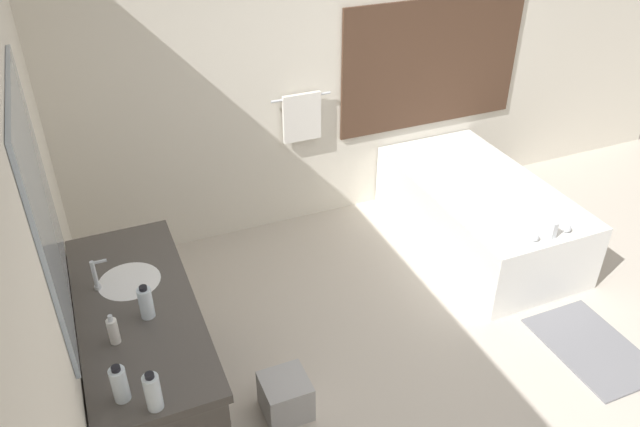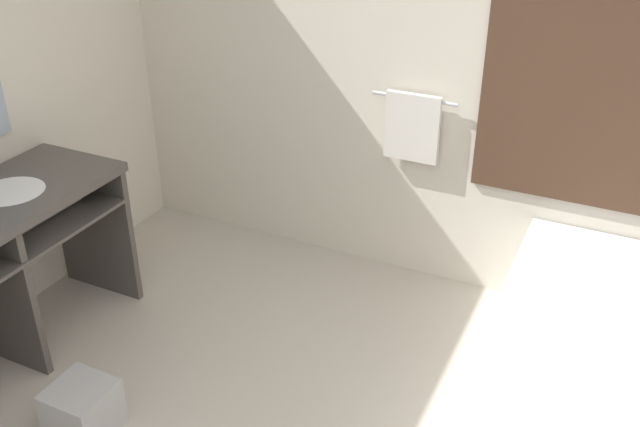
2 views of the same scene
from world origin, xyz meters
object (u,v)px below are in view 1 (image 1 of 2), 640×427
water_bottle_1 (153,392)px  waste_bin (286,396)px  water_bottle_3 (146,302)px  soap_dispenser (113,331)px  bathtub (479,210)px  water_bottle_2 (120,384)px

water_bottle_1 → waste_bin: size_ratio=0.74×
water_bottle_3 → soap_dispenser: bearing=-144.8°
bathtub → soap_dispenser: 3.19m
water_bottle_2 → waste_bin: 1.27m
water_bottle_3 → waste_bin: (0.67, -0.13, -0.85)m
water_bottle_1 → waste_bin: 1.23m
bathtub → waste_bin: 2.35m
bathtub → water_bottle_2: bearing=-154.2°
water_bottle_1 → water_bottle_3: bearing=83.2°
bathtub → water_bottle_3: water_bottle_3 is taller
bathtub → water_bottle_2: 3.35m
soap_dispenser → waste_bin: soap_dispenser is taller
bathtub → water_bottle_1: bearing=-151.6°
water_bottle_1 → water_bottle_2: 0.16m
water_bottle_1 → waste_bin: (0.74, 0.47, -0.86)m
water_bottle_2 → water_bottle_1: bearing=-39.5°
water_bottle_1 → soap_dispenser: bearing=102.8°
bathtub → soap_dispenser: soap_dispenser is taller
bathtub → soap_dispenser: size_ratio=10.68×
water_bottle_2 → soap_dispenser: bearing=87.3°
water_bottle_3 → soap_dispenser: water_bottle_3 is taller
water_bottle_1 → water_bottle_2: bearing=140.5°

